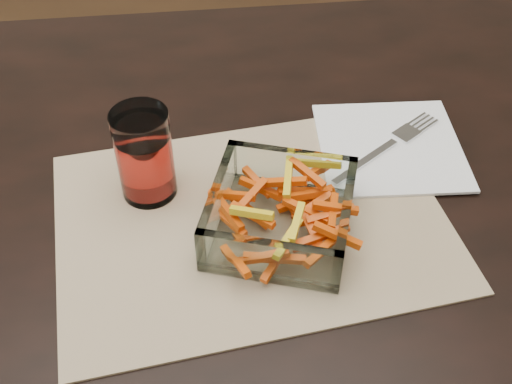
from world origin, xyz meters
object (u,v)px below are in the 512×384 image
glass_bowl (280,216)px  tumbler (145,157)px  dining_table (197,241)px  fork (389,145)px

glass_bowl → tumbler: 0.17m
dining_table → tumbler: tumbler is taller
dining_table → fork: bearing=11.4°
dining_table → glass_bowl: (0.10, -0.07, 0.12)m
tumbler → fork: size_ratio=0.70×
dining_table → tumbler: bearing=169.6°
glass_bowl → tumbler: tumbler is taller
dining_table → glass_bowl: size_ratio=8.22×
glass_bowl → fork: (0.16, 0.13, -0.02)m
tumbler → dining_table: bearing=-10.4°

